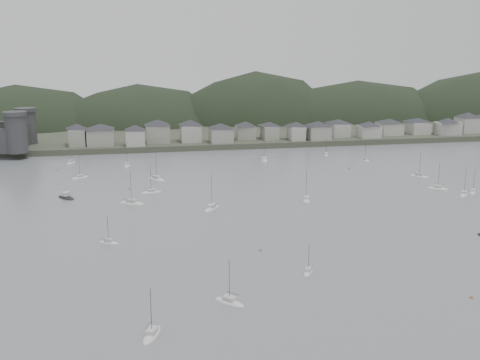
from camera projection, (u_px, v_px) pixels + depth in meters
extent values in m
plane|color=slate|center=(303.00, 278.00, 126.64)|extent=(900.00, 900.00, 0.00)
cube|color=#383D2D|center=(182.00, 120.00, 408.04)|extent=(900.00, 250.00, 3.00)
ellipsoid|color=black|center=(20.00, 145.00, 367.58)|extent=(138.98, 92.48, 81.13)
ellipsoid|color=black|center=(139.00, 141.00, 383.37)|extent=(132.08, 90.41, 79.74)
ellipsoid|color=black|center=(255.00, 141.00, 399.82)|extent=(133.88, 88.37, 101.41)
ellipsoid|color=black|center=(355.00, 136.00, 408.81)|extent=(165.81, 81.78, 82.55)
cylinder|color=#323235|center=(16.00, 134.00, 264.95)|extent=(10.00, 10.00, 18.00)
cylinder|color=#323235|center=(27.00, 128.00, 291.81)|extent=(10.00, 10.00, 17.00)
cube|color=#323235|center=(22.00, 136.00, 279.01)|extent=(3.50, 30.00, 12.00)
cube|color=gray|center=(78.00, 137.00, 286.40)|extent=(8.34, 12.91, 8.59)
pyramid|color=#26262B|center=(77.00, 126.00, 285.09)|extent=(15.78, 15.78, 3.01)
cube|color=gray|center=(101.00, 137.00, 288.04)|extent=(13.68, 13.35, 8.36)
pyramid|color=#26262B|center=(100.00, 126.00, 286.76)|extent=(20.07, 20.07, 2.93)
cube|color=#999790|center=(135.00, 138.00, 286.38)|extent=(9.78, 10.20, 8.08)
pyramid|color=#26262B|center=(135.00, 128.00, 285.14)|extent=(14.83, 14.83, 2.83)
cube|color=gray|center=(158.00, 134.00, 297.76)|extent=(12.59, 13.33, 9.09)
pyramid|color=#26262B|center=(157.00, 122.00, 296.36)|extent=(19.24, 19.24, 3.18)
cube|color=#999790|center=(191.00, 133.00, 299.68)|extent=(10.74, 12.17, 8.87)
pyramid|color=#26262B|center=(190.00, 122.00, 298.32)|extent=(17.01, 17.01, 3.10)
cube|color=gray|center=(221.00, 135.00, 296.52)|extent=(11.63, 12.09, 7.69)
pyramid|color=#26262B|center=(221.00, 126.00, 295.34)|extent=(17.61, 17.61, 2.69)
cube|color=gray|center=(245.00, 133.00, 307.74)|extent=(10.37, 9.35, 7.44)
pyramid|color=#26262B|center=(245.00, 124.00, 306.60)|extent=(14.65, 14.65, 2.60)
cube|color=gray|center=(270.00, 133.00, 308.02)|extent=(8.24, 12.20, 7.22)
pyramid|color=#26262B|center=(270.00, 124.00, 306.91)|extent=(15.17, 15.17, 2.53)
cube|color=#999790|center=(296.00, 133.00, 305.62)|extent=(8.06, 10.91, 7.46)
pyramid|color=#26262B|center=(296.00, 124.00, 304.48)|extent=(14.08, 14.08, 2.61)
cube|color=gray|center=(318.00, 133.00, 306.52)|extent=(11.73, 11.78, 7.66)
pyramid|color=#26262B|center=(318.00, 123.00, 305.34)|extent=(17.46, 17.46, 2.68)
cube|color=#999790|center=(338.00, 130.00, 318.97)|extent=(10.19, 13.02, 7.33)
pyramid|color=#26262B|center=(339.00, 121.00, 317.85)|extent=(17.23, 17.23, 2.57)
cube|color=#999790|center=(369.00, 132.00, 313.41)|extent=(11.70, 9.81, 6.88)
pyramid|color=#26262B|center=(369.00, 123.00, 312.36)|extent=(15.97, 15.97, 2.41)
cube|color=#999790|center=(389.00, 129.00, 325.05)|extent=(12.83, 12.48, 7.00)
pyramid|color=#26262B|center=(390.00, 121.00, 323.97)|extent=(18.79, 18.79, 2.45)
cube|color=#999790|center=(417.00, 128.00, 329.03)|extent=(11.07, 13.50, 6.97)
pyramid|color=#26262B|center=(418.00, 120.00, 327.96)|extent=(18.25, 18.25, 2.44)
cube|color=#999790|center=(448.00, 128.00, 324.54)|extent=(13.75, 9.12, 7.34)
pyramid|color=#26262B|center=(448.00, 120.00, 323.42)|extent=(16.97, 16.97, 2.57)
cube|color=#999790|center=(467.00, 125.00, 333.51)|extent=(11.37, 11.57, 9.05)
pyramid|color=#26262B|center=(468.00, 115.00, 332.12)|extent=(17.03, 17.03, 3.17)
ellipsoid|color=silver|center=(157.00, 180.00, 223.69)|extent=(8.26, 9.59, 1.93)
cube|color=beige|center=(156.00, 177.00, 223.41)|extent=(3.73, 3.98, 0.70)
cylinder|color=#3F3F42|center=(156.00, 165.00, 222.29)|extent=(0.12, 0.12, 12.08)
cylinder|color=#3F3F42|center=(154.00, 176.00, 221.75)|extent=(2.68, 3.54, 0.10)
ellipsoid|color=silver|center=(365.00, 161.00, 262.93)|extent=(3.66, 6.91, 1.32)
cube|color=beige|center=(365.00, 159.00, 262.71)|extent=(1.97, 2.59, 0.70)
cylinder|color=#3F3F42|center=(365.00, 152.00, 261.96)|extent=(0.12, 0.12, 8.25)
cylinder|color=#3F3F42|center=(366.00, 158.00, 261.43)|extent=(0.82, 2.90, 0.10)
ellipsoid|color=silver|center=(306.00, 200.00, 192.52)|extent=(4.58, 9.03, 1.73)
cube|color=beige|center=(306.00, 197.00, 192.26)|extent=(2.51, 3.36, 0.70)
cylinder|color=#3F3F42|center=(306.00, 185.00, 191.26)|extent=(0.12, 0.12, 10.79)
cylinder|color=#3F3F42|center=(304.00, 195.00, 193.51)|extent=(0.95, 3.81, 0.10)
ellipsoid|color=silver|center=(80.00, 178.00, 226.55)|extent=(7.74, 6.77, 1.57)
cube|color=beige|center=(80.00, 175.00, 226.30)|extent=(3.23, 3.04, 0.70)
cylinder|color=#3F3F42|center=(79.00, 166.00, 225.40)|extent=(0.12, 0.12, 9.80)
cylinder|color=#3F3F42|center=(77.00, 174.00, 226.79)|extent=(2.85, 2.23, 0.10)
ellipsoid|color=silver|center=(109.00, 243.00, 149.49)|extent=(6.23, 4.34, 1.20)
cube|color=beige|center=(109.00, 240.00, 149.28)|extent=(2.46, 2.10, 0.70)
cylinder|color=#3F3F42|center=(108.00, 229.00, 148.60)|extent=(0.12, 0.12, 7.49)
cylinder|color=#3F3F42|center=(105.00, 239.00, 148.52)|extent=(2.47, 1.26, 0.10)
ellipsoid|color=silver|center=(419.00, 177.00, 228.83)|extent=(7.35, 7.84, 1.63)
cube|color=beige|center=(419.00, 174.00, 228.58)|extent=(3.23, 3.33, 0.70)
cylinder|color=#3F3F42|center=(420.00, 164.00, 227.64)|extent=(0.12, 0.12, 10.19)
cylinder|color=#3F3F42|center=(419.00, 174.00, 227.22)|extent=(2.50, 2.82, 0.10)
ellipsoid|color=silver|center=(326.00, 155.00, 276.44)|extent=(4.46, 7.09, 1.35)
cube|color=beige|center=(326.00, 153.00, 276.22)|extent=(2.24, 2.75, 0.70)
cylinder|color=#3F3F42|center=(327.00, 147.00, 275.45)|extent=(0.12, 0.12, 8.46)
cylinder|color=#3F3F42|center=(325.00, 152.00, 277.10)|extent=(1.19, 2.88, 0.10)
ellipsoid|color=silver|center=(151.00, 193.00, 202.85)|extent=(8.10, 3.72, 1.56)
cube|color=beige|center=(151.00, 190.00, 202.61)|extent=(2.97, 2.13, 0.70)
cylinder|color=#3F3F42|center=(151.00, 180.00, 201.71)|extent=(0.12, 0.12, 9.75)
cylinder|color=#3F3F42|center=(147.00, 189.00, 202.44)|extent=(3.48, 0.67, 0.10)
ellipsoid|color=silver|center=(308.00, 273.00, 129.53)|extent=(4.41, 5.77, 1.13)
cube|color=beige|center=(308.00, 269.00, 129.34)|extent=(2.07, 2.33, 0.70)
cylinder|color=#3F3F42|center=(309.00, 258.00, 128.70)|extent=(0.12, 0.12, 7.04)
cylinder|color=#3F3F42|center=(312.00, 268.00, 128.48)|extent=(1.37, 2.24, 0.10)
ellipsoid|color=silver|center=(132.00, 204.00, 188.22)|extent=(9.48, 6.48, 1.82)
cube|color=beige|center=(132.00, 200.00, 187.95)|extent=(3.73, 3.16, 0.70)
cylinder|color=#3F3F42|center=(131.00, 187.00, 186.90)|extent=(0.12, 0.12, 11.37)
cylinder|color=#3F3F42|center=(127.00, 200.00, 186.88)|extent=(3.75, 1.82, 0.10)
ellipsoid|color=silver|center=(464.00, 195.00, 199.89)|extent=(7.41, 7.96, 1.65)
cube|color=beige|center=(464.00, 192.00, 199.63)|extent=(3.27, 3.37, 0.70)
cylinder|color=#3F3F42|center=(465.00, 181.00, 198.68)|extent=(0.12, 0.12, 10.31)
cylinder|color=#3F3F42|center=(469.00, 191.00, 198.62)|extent=(2.51, 2.87, 0.10)
ellipsoid|color=silver|center=(438.00, 189.00, 208.61)|extent=(7.95, 6.63, 1.59)
cube|color=beige|center=(438.00, 186.00, 208.36)|extent=(3.27, 3.02, 0.70)
cylinder|color=#3F3F42|center=(439.00, 176.00, 207.45)|extent=(0.12, 0.12, 9.91)
cylinder|color=#3F3F42|center=(440.00, 184.00, 209.24)|extent=(2.98, 2.13, 0.10)
ellipsoid|color=silver|center=(71.00, 163.00, 257.38)|extent=(5.29, 8.27, 1.58)
cube|color=beige|center=(71.00, 161.00, 257.13)|extent=(2.64, 3.21, 0.70)
cylinder|color=#3F3F42|center=(71.00, 152.00, 256.22)|extent=(0.12, 0.12, 9.87)
cylinder|color=#3F3F42|center=(72.00, 160.00, 255.85)|extent=(1.42, 3.34, 0.10)
ellipsoid|color=silver|center=(152.00, 335.00, 100.79)|extent=(5.01, 7.72, 1.48)
cube|color=beige|center=(152.00, 330.00, 100.56)|extent=(2.49, 3.01, 0.70)
cylinder|color=#3F3F42|center=(151.00, 312.00, 99.71)|extent=(0.12, 0.12, 9.23)
cylinder|color=#3F3F42|center=(149.00, 325.00, 101.51)|extent=(1.37, 3.11, 0.10)
ellipsoid|color=silver|center=(127.00, 166.00, 250.96)|extent=(3.87, 8.87, 1.72)
cube|color=beige|center=(127.00, 163.00, 250.69)|extent=(2.27, 3.23, 0.70)
cylinder|color=#3F3F42|center=(127.00, 154.00, 249.70)|extent=(0.12, 0.12, 10.73)
cylinder|color=#3F3F42|center=(128.00, 163.00, 249.14)|extent=(0.61, 3.84, 0.10)
ellipsoid|color=silver|center=(229.00, 303.00, 113.96)|extent=(6.87, 7.04, 1.49)
cube|color=beige|center=(229.00, 298.00, 113.72)|extent=(2.99, 3.02, 0.70)
cylinder|color=#3F3F42|center=(229.00, 281.00, 112.87)|extent=(0.12, 0.12, 9.32)
cylinder|color=#3F3F42|center=(233.00, 293.00, 114.70)|extent=(2.39, 2.50, 0.10)
ellipsoid|color=silver|center=(473.00, 193.00, 203.18)|extent=(6.37, 6.90, 1.43)
cube|color=beige|center=(473.00, 190.00, 202.95)|extent=(2.81, 2.92, 0.70)
cylinder|color=#3F3F42|center=(474.00, 180.00, 202.13)|extent=(0.12, 0.12, 8.91)
cylinder|color=#3F3F42|center=(477.00, 189.00, 202.05)|extent=(2.16, 2.51, 0.10)
ellipsoid|color=silver|center=(264.00, 160.00, 263.88)|extent=(4.13, 9.94, 1.93)
cube|color=beige|center=(264.00, 158.00, 263.59)|extent=(2.48, 3.59, 0.70)
cylinder|color=#3F3F42|center=(264.00, 147.00, 262.47)|extent=(0.12, 0.12, 12.07)
cylinder|color=#3F3F42|center=(263.00, 156.00, 265.08)|extent=(0.57, 4.33, 0.10)
ellipsoid|color=silver|center=(212.00, 209.00, 182.16)|extent=(7.62, 9.13, 1.82)
cube|color=beige|center=(212.00, 205.00, 181.88)|extent=(3.47, 3.76, 0.70)
cylinder|color=#3F3F42|center=(212.00, 192.00, 180.83)|extent=(0.12, 0.12, 11.39)
cylinder|color=#3F3F42|center=(215.00, 205.00, 180.65)|extent=(2.44, 3.41, 0.10)
ellipsoid|color=black|center=(66.00, 198.00, 195.38)|extent=(7.79, 8.56, 1.88)
cube|color=beige|center=(66.00, 194.00, 195.02)|extent=(3.48, 3.50, 1.40)
cylinder|color=#3F3F42|center=(66.00, 191.00, 194.82)|extent=(0.10, 0.10, 1.20)
sphere|color=#B0633A|center=(260.00, 250.00, 143.78)|extent=(0.70, 0.70, 0.70)
sphere|color=#B0633A|center=(129.00, 189.00, 208.61)|extent=(0.70, 0.70, 0.70)
sphere|color=#B0633A|center=(472.00, 297.00, 116.27)|extent=(0.70, 0.70, 0.70)
sphere|color=#B0633A|center=(307.00, 203.00, 188.89)|extent=(0.70, 0.70, 0.70)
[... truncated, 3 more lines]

